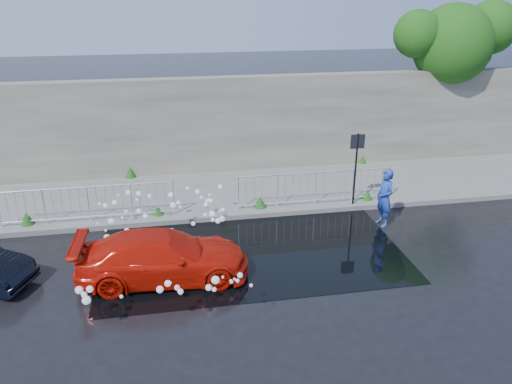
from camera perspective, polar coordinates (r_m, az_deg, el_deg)
ground at (r=12.84m, az=-2.04°, el=-8.85°), size 90.00×90.00×0.00m
pavement at (r=17.25m, az=-4.45°, el=-0.08°), size 30.00×4.00×0.15m
curb at (r=15.43m, az=-3.66°, el=-2.87°), size 30.00×0.25×0.16m
retaining_wall at (r=18.75m, az=-5.34°, el=7.63°), size 30.00×0.60×3.50m
puddle at (r=13.76m, az=-0.57°, el=-6.51°), size 8.00×5.00×0.01m
sign_post at (r=15.88m, az=11.40°, el=3.86°), size 0.45×0.06×2.50m
tree at (r=21.47m, az=21.83°, el=15.80°), size 4.93×3.07×6.23m
railing_left at (r=15.61m, az=-18.62°, el=-1.13°), size 5.05×0.05×1.10m
railing_right at (r=16.05m, az=6.82°, el=0.60°), size 5.05×0.05×1.10m
weeds at (r=16.74m, az=-5.88°, el=0.07°), size 12.17×3.93×0.41m
water_spray at (r=13.17m, az=-10.42°, el=-4.76°), size 3.71×5.61×1.12m
red_car at (r=12.40m, az=-10.59°, el=-7.27°), size 4.21×1.85×1.20m
person at (r=15.23m, az=14.51°, el=-0.64°), size 0.52×0.70×1.76m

